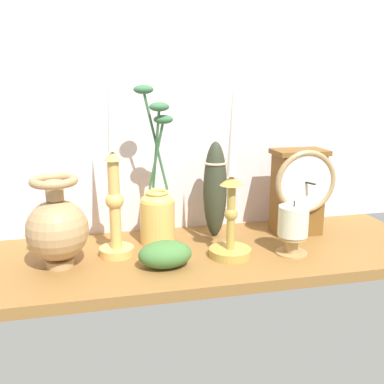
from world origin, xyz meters
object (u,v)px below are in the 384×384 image
at_px(mantel_clock, 299,190).
at_px(brass_vase_bulbous, 57,227).
at_px(candlestick_tall_left, 231,201).
at_px(tall_ceramic_vase, 215,189).
at_px(candlestick_tall_center, 114,198).
at_px(pillar_candle_front, 293,227).
at_px(brass_vase_jar, 157,207).

bearing_deg(mantel_clock, brass_vase_bulbous, -172.21).
bearing_deg(candlestick_tall_left, brass_vase_bulbous, 175.65).
bearing_deg(tall_ceramic_vase, candlestick_tall_center, -163.59).
bearing_deg(pillar_candle_front, candlestick_tall_left, 173.27).
bearing_deg(candlestick_tall_left, mantel_clock, 26.76).
relative_size(candlestick_tall_center, tall_ceramic_vase, 1.71).
xyz_separation_m(candlestick_tall_center, brass_vase_bulbous, (-0.12, -0.04, -0.04)).
bearing_deg(mantel_clock, candlestick_tall_center, -174.57).
xyz_separation_m(candlestick_tall_left, brass_vase_jar, (-0.14, 0.12, -0.04)).
relative_size(candlestick_tall_left, brass_vase_bulbous, 2.08).
bearing_deg(pillar_candle_front, brass_vase_bulbous, 174.99).
bearing_deg(mantel_clock, candlestick_tall_left, -153.24).
height_order(candlestick_tall_left, brass_vase_jar, candlestick_tall_left).
height_order(mantel_clock, brass_vase_bulbous, mantel_clock).
height_order(brass_vase_bulbous, tall_ceramic_vase, tall_ceramic_vase).
relative_size(brass_vase_jar, tall_ceramic_vase, 1.55).
xyz_separation_m(candlestick_tall_center, brass_vase_jar, (0.10, 0.06, -0.04)).
xyz_separation_m(pillar_candle_front, tall_ceramic_vase, (-0.14, 0.15, 0.06)).
distance_m(mantel_clock, candlestick_tall_center, 0.46).
xyz_separation_m(candlestick_tall_center, pillar_candle_front, (0.38, -0.08, -0.07)).
bearing_deg(brass_vase_jar, brass_vase_bulbous, -157.42).
bearing_deg(pillar_candle_front, mantel_clock, 59.81).
xyz_separation_m(candlestick_tall_center, tall_ceramic_vase, (0.25, 0.07, -0.01)).
height_order(candlestick_tall_center, brass_vase_bulbous, candlestick_tall_center).
bearing_deg(candlestick_tall_center, brass_vase_jar, 29.22).
relative_size(candlestick_tall_left, tall_ceramic_vase, 1.68).
bearing_deg(brass_vase_jar, mantel_clock, -2.14).
height_order(candlestick_tall_center, tall_ceramic_vase, candlestick_tall_center).
distance_m(candlestick_tall_center, tall_ceramic_vase, 0.26).
distance_m(mantel_clock, brass_vase_bulbous, 0.58).
bearing_deg(brass_vase_jar, tall_ceramic_vase, 6.33).
xyz_separation_m(brass_vase_bulbous, pillar_candle_front, (0.50, -0.04, -0.02)).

